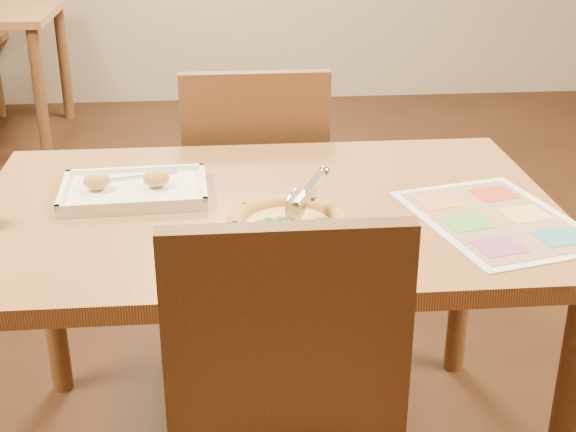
{
  "coord_description": "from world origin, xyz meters",
  "views": [
    {
      "loc": [
        -0.1,
        -1.65,
        1.42
      ],
      "look_at": [
        0.03,
        -0.18,
        0.77
      ],
      "focal_mm": 50.0,
      "sensor_mm": 36.0,
      "label": 1
    }
  ],
  "objects": [
    {
      "name": "dining_table",
      "position": [
        0.0,
        0.0,
        0.63
      ],
      "size": [
        1.3,
        0.85,
        0.72
      ],
      "color": "#A56E42",
      "rests_on": "ground"
    },
    {
      "name": "chair_far",
      "position": [
        -0.0,
        0.6,
        0.57
      ],
      "size": [
        0.42,
        0.42,
        0.47
      ],
      "rotation": [
        0.0,
        0.0,
        3.14
      ],
      "color": "brown",
      "rests_on": "ground"
    },
    {
      "name": "plate",
      "position": [
        0.03,
        -0.18,
        0.73
      ],
      "size": [
        0.3,
        0.3,
        0.01
      ],
      "primitive_type": "cylinder",
      "rotation": [
        0.0,
        0.0,
        -0.08
      ],
      "color": "white",
      "rests_on": "dining_table"
    },
    {
      "name": "pizza",
      "position": [
        0.03,
        -0.17,
        0.75
      ],
      "size": [
        0.25,
        0.25,
        0.04
      ],
      "rotation": [
        0.0,
        0.0,
        -0.09
      ],
      "color": "gold",
      "rests_on": "plate"
    },
    {
      "name": "pizza_cutter",
      "position": [
        0.07,
        -0.14,
        0.8
      ],
      "size": [
        0.1,
        0.12,
        0.09
      ],
      "rotation": [
        0.0,
        0.0,
        0.88
      ],
      "color": "silver",
      "rests_on": "pizza"
    },
    {
      "name": "appetizer_tray",
      "position": [
        -0.3,
        0.08,
        0.73
      ],
      "size": [
        0.34,
        0.24,
        0.06
      ],
      "rotation": [
        0.0,
        0.0,
        0.05
      ],
      "color": "white",
      "rests_on": "dining_table"
    },
    {
      "name": "menu",
      "position": [
        0.48,
        -0.13,
        0.72
      ],
      "size": [
        0.4,
        0.49,
        0.0
      ],
      "primitive_type": "cube",
      "rotation": [
        0.0,
        0.0,
        0.24
      ],
      "color": "white",
      "rests_on": "dining_table"
    }
  ]
}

